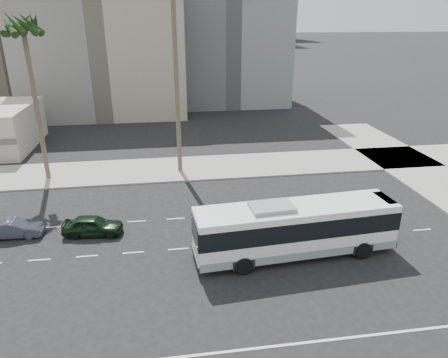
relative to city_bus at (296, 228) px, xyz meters
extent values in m
plane|color=black|center=(-4.60, 1.73, -1.99)|extent=(700.00, 700.00, 0.00)
cube|color=gray|center=(-4.60, 17.23, -1.92)|extent=(120.00, 7.00, 0.15)
cube|color=gray|center=(-16.60, 46.73, 7.01)|extent=(24.00, 18.00, 18.00)
cube|color=#595B5F|center=(3.40, 53.73, 11.01)|extent=(20.00, 20.00, 26.00)
cube|color=beige|center=(-6.60, 251.73, 20.01)|extent=(42.00, 42.00, 44.00)
cube|color=silver|center=(0.00, 0.00, 0.05)|extent=(13.31, 3.84, 2.94)
cube|color=black|center=(0.00, 0.00, 0.44)|extent=(13.37, 3.90, 1.25)
cube|color=gray|center=(0.00, 0.00, -1.26)|extent=(13.33, 3.88, 0.57)
cube|color=gray|center=(-1.70, 0.00, 1.63)|extent=(2.84, 2.00, 0.34)
cube|color=#262628|center=(6.22, 0.00, 1.35)|extent=(0.83, 2.08, 0.34)
cylinder|color=black|center=(4.19, -1.45, -1.43)|extent=(1.13, 0.34, 1.13)
cylinder|color=black|center=(4.19, 1.45, -1.43)|extent=(1.13, 0.34, 1.13)
cylinder|color=black|center=(-3.85, -1.45, -1.43)|extent=(1.13, 0.34, 1.13)
cylinder|color=black|center=(-3.85, 1.45, -1.43)|extent=(1.13, 0.34, 1.13)
imported|color=black|center=(-13.57, 4.69, -1.27)|extent=(2.14, 4.40, 1.45)
imported|color=#353B48|center=(-19.07, 5.19, -1.35)|extent=(1.47, 3.94, 1.29)
cylinder|color=brown|center=(-6.72, 16.58, 7.17)|extent=(0.50, 0.50, 18.32)
cylinder|color=brown|center=(-19.47, 16.47, 4.84)|extent=(0.43, 0.43, 13.66)
camera|label=1|loc=(-8.06, -22.41, 12.83)|focal=32.73mm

